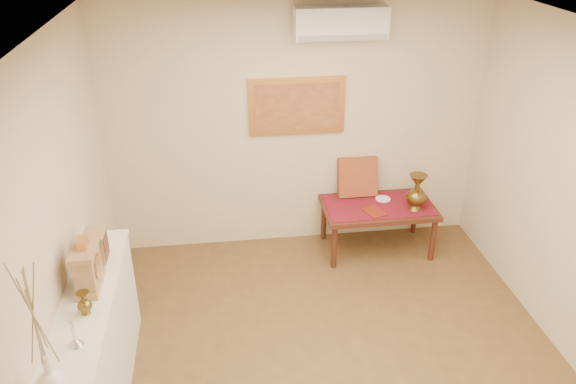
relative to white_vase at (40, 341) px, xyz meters
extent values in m
plane|color=brown|center=(1.81, 0.90, -1.46)|extent=(4.50, 4.50, 0.00)
plane|color=silver|center=(1.81, 0.90, 1.24)|extent=(4.50, 4.50, 0.00)
cube|color=beige|center=(1.81, 3.15, -0.11)|extent=(4.00, 0.02, 2.70)
cube|color=beige|center=(-0.19, 0.90, -0.11)|extent=(0.02, 4.50, 2.70)
cube|color=maroon|center=(2.66, 2.78, -0.91)|extent=(1.14, 0.59, 0.01)
cylinder|color=white|center=(2.74, 2.90, -0.90)|extent=(0.16, 0.16, 0.01)
cube|color=maroon|center=(2.57, 2.63, -0.90)|extent=(0.25, 0.30, 0.01)
cube|color=maroon|center=(2.48, 3.05, -0.69)|extent=(0.43, 0.19, 0.45)
cube|color=silver|center=(-0.02, 0.90, -0.99)|extent=(0.35, 2.00, 0.95)
cube|color=silver|center=(-0.02, 0.90, -0.50)|extent=(0.37, 2.02, 0.03)
cube|color=#A48054|center=(-0.01, 1.12, -0.46)|extent=(0.16, 0.36, 0.05)
cube|color=#A48054|center=(-0.01, 1.12, -0.31)|extent=(0.14, 0.30, 0.25)
cylinder|color=beige|center=(0.06, 1.12, -0.31)|extent=(0.01, 0.17, 0.17)
cylinder|color=#D68E44|center=(0.07, 1.12, -0.31)|extent=(0.01, 0.19, 0.19)
cube|color=#A48054|center=(-0.01, 1.12, -0.16)|extent=(0.17, 0.34, 0.04)
cube|color=#D68E44|center=(-0.01, 1.12, -0.11)|extent=(0.06, 0.11, 0.07)
cube|color=#A48054|center=(-0.02, 1.47, -0.37)|extent=(0.15, 0.20, 0.22)
cube|color=#4A2116|center=(0.06, 1.47, -0.42)|extent=(0.01, 0.17, 0.09)
cube|color=#4A2116|center=(0.06, 1.47, -0.32)|extent=(0.01, 0.17, 0.09)
cube|color=#A48054|center=(-0.02, 1.47, -0.25)|extent=(0.16, 0.21, 0.02)
cube|color=#4A2116|center=(2.66, 2.78, -0.94)|extent=(1.20, 0.70, 0.05)
cylinder|color=#4A2116|center=(2.12, 2.49, -1.21)|extent=(0.06, 0.06, 0.50)
cylinder|color=#4A2116|center=(3.20, 2.49, -1.21)|extent=(0.06, 0.06, 0.50)
cylinder|color=#4A2116|center=(2.12, 3.07, -1.21)|extent=(0.06, 0.06, 0.50)
cylinder|color=#4A2116|center=(3.20, 3.07, -1.21)|extent=(0.06, 0.06, 0.50)
cube|color=#D68E44|center=(1.81, 3.12, 0.14)|extent=(1.00, 0.05, 0.60)
cube|color=#A35F38|center=(1.81, 3.10, 0.14)|extent=(0.88, 0.01, 0.48)
cube|color=silver|center=(2.21, 3.02, 0.99)|extent=(0.90, 0.24, 0.30)
cube|color=gray|center=(2.21, 2.90, 0.87)|extent=(0.86, 0.02, 0.05)
camera|label=1|loc=(0.97, -2.36, 2.02)|focal=35.00mm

